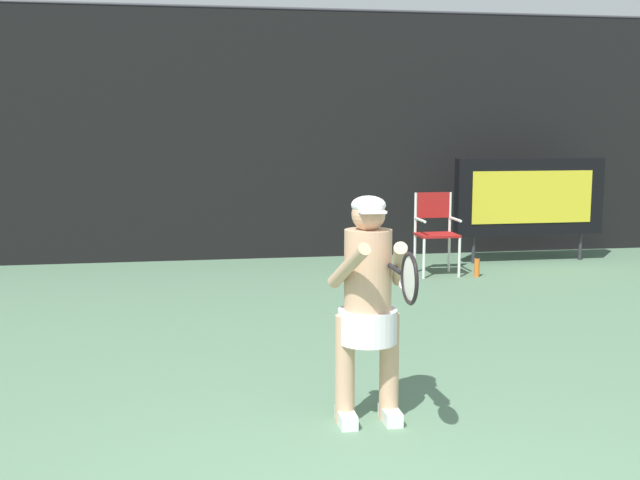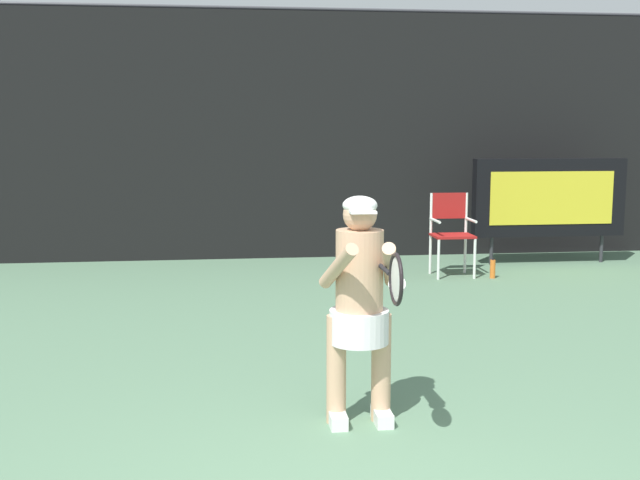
{
  "view_description": "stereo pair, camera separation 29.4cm",
  "coord_description": "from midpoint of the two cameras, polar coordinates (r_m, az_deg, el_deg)",
  "views": [
    {
      "loc": [
        -0.88,
        -3.08,
        1.94
      ],
      "look_at": [
        0.16,
        3.01,
        1.05
      ],
      "focal_mm": 44.08,
      "sensor_mm": 36.0,
      "label": 1
    },
    {
      "loc": [
        -0.59,
        -3.12,
        1.94
      ],
      "look_at": [
        0.16,
        3.01,
        1.05
      ],
      "focal_mm": 44.08,
      "sensor_mm": 36.0,
      "label": 2
    }
  ],
  "objects": [
    {
      "name": "scoreboard",
      "position": [
        11.66,
        14.27,
        3.07
      ],
      "size": [
        2.2,
        0.21,
        1.5
      ],
      "color": "black",
      "rests_on": "ground"
    },
    {
      "name": "tennis_player",
      "position": [
        5.13,
        1.88,
        -4.35
      ],
      "size": [
        0.53,
        0.61,
        1.51
      ],
      "color": "white",
      "rests_on": "ground"
    },
    {
      "name": "water_bottle",
      "position": [
        10.43,
        10.54,
        -1.97
      ],
      "size": [
        0.07,
        0.07,
        0.27
      ],
      "color": "orange",
      "rests_on": "ground"
    },
    {
      "name": "umpire_chair",
      "position": [
        10.45,
        7.61,
        0.86
      ],
      "size": [
        0.52,
        0.44,
        1.08
      ],
      "color": "white",
      "rests_on": "ground"
    },
    {
      "name": "tennis_racket",
      "position": [
        4.6,
        4.63,
        -2.76
      ],
      "size": [
        0.03,
        0.6,
        0.31
      ],
      "rotation": [
        0.0,
        0.0,
        0.28
      ],
      "color": "black"
    },
    {
      "name": "backdrop_screen",
      "position": [
        11.63,
        -6.18,
        7.52
      ],
      "size": [
        18.0,
        0.12,
        3.66
      ],
      "color": "black",
      "rests_on": "ground"
    }
  ]
}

